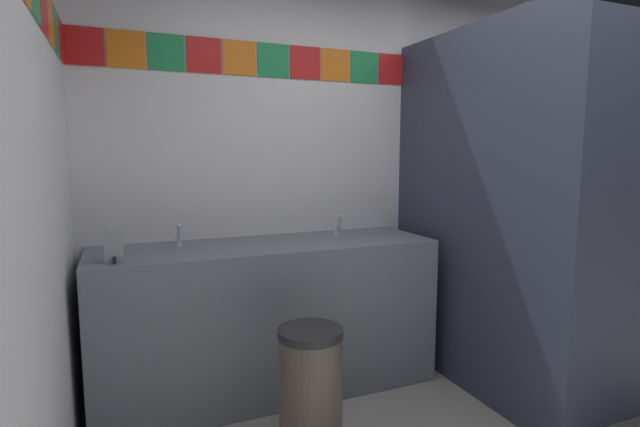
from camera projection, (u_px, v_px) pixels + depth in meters
wall_back at (360, 159)px, 3.37m from camera, size 3.63×0.09×2.75m
vanity_counter at (269, 316)px, 2.88m from camera, size 1.97×0.61×0.89m
faucet_left at (179, 238)px, 2.71m from camera, size 0.04×0.10×0.14m
faucet_right at (338, 228)px, 3.09m from camera, size 0.04×0.10×0.14m
soap_dispenser at (114, 246)px, 2.33m from camera, size 0.09×0.09×0.16m
stall_divider at (524, 217)px, 2.64m from camera, size 0.92×1.48×2.14m
toilet at (494, 316)px, 3.33m from camera, size 0.39×0.49×0.74m
trash_bin at (311, 392)px, 2.26m from camera, size 0.30×0.30×0.62m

